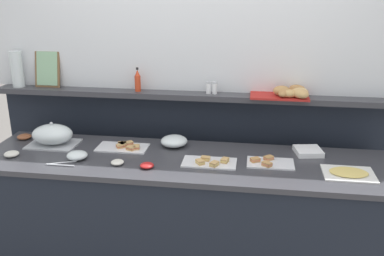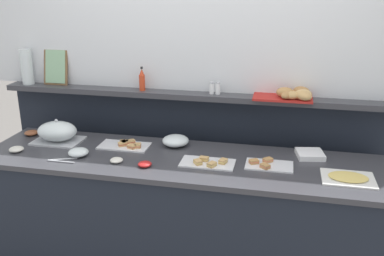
% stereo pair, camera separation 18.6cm
% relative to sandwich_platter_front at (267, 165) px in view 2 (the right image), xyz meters
% --- Properties ---
extents(ground_plane, '(12.00, 12.00, 0.00)m').
position_rel_sandwich_platter_front_xyz_m(ground_plane, '(-0.55, 0.60, -0.92)').
color(ground_plane, slate).
extents(buffet_counter, '(2.68, 0.69, 0.91)m').
position_rel_sandwich_platter_front_xyz_m(buffet_counter, '(-0.55, 0.00, -0.46)').
color(buffet_counter, black).
rests_on(buffet_counter, ground_plane).
extents(back_ledge_unit, '(2.97, 0.22, 1.24)m').
position_rel_sandwich_platter_front_xyz_m(back_ledge_unit, '(-0.55, 0.52, -0.27)').
color(back_ledge_unit, black).
rests_on(back_ledge_unit, ground_plane).
extents(sandwich_platter_front, '(0.29, 0.18, 0.04)m').
position_rel_sandwich_platter_front_xyz_m(sandwich_platter_front, '(0.00, 0.00, 0.00)').
color(sandwich_platter_front, silver).
rests_on(sandwich_platter_front, buffet_counter).
extents(sandwich_platter_rear, '(0.34, 0.18, 0.04)m').
position_rel_sandwich_platter_front_xyz_m(sandwich_platter_rear, '(-0.37, -0.05, 0.00)').
color(sandwich_platter_rear, silver).
rests_on(sandwich_platter_rear, buffet_counter).
extents(sandwich_platter_side, '(0.35, 0.19, 0.04)m').
position_rel_sandwich_platter_front_xyz_m(sandwich_platter_side, '(-0.98, 0.12, 0.00)').
color(sandwich_platter_side, silver).
rests_on(sandwich_platter_side, buffet_counter).
extents(cold_cuts_platter, '(0.30, 0.23, 0.02)m').
position_rel_sandwich_platter_front_xyz_m(cold_cuts_platter, '(0.47, -0.09, -0.00)').
color(cold_cuts_platter, white).
rests_on(cold_cuts_platter, buffet_counter).
extents(serving_cloche, '(0.34, 0.24, 0.17)m').
position_rel_sandwich_platter_front_xyz_m(serving_cloche, '(-1.50, 0.11, 0.06)').
color(serving_cloche, '#B7BABF').
rests_on(serving_cloche, buffet_counter).
extents(glass_bowl_large, '(0.13, 0.13, 0.05)m').
position_rel_sandwich_platter_front_xyz_m(glass_bowl_large, '(-1.23, -0.10, 0.01)').
color(glass_bowl_large, silver).
rests_on(glass_bowl_large, buffet_counter).
extents(glass_bowl_medium, '(0.19, 0.19, 0.07)m').
position_rel_sandwich_platter_front_xyz_m(glass_bowl_medium, '(-0.65, 0.22, 0.02)').
color(glass_bowl_medium, silver).
rests_on(glass_bowl_medium, buffet_counter).
extents(condiment_bowl_teal, '(0.09, 0.09, 0.03)m').
position_rel_sandwich_platter_front_xyz_m(condiment_bowl_teal, '(-0.75, -0.17, 0.01)').
color(condiment_bowl_teal, red).
rests_on(condiment_bowl_teal, buffet_counter).
extents(condiment_bowl_dark, '(0.10, 0.10, 0.04)m').
position_rel_sandwich_platter_front_xyz_m(condiment_bowl_dark, '(-1.76, 0.20, 0.01)').
color(condiment_bowl_dark, brown).
rests_on(condiment_bowl_dark, buffet_counter).
extents(condiment_bowl_cream, '(0.08, 0.08, 0.03)m').
position_rel_sandwich_platter_front_xyz_m(condiment_bowl_cream, '(-0.94, -0.15, 0.00)').
color(condiment_bowl_cream, silver).
rests_on(condiment_bowl_cream, buffet_counter).
extents(condiment_bowl_red, '(0.10, 0.10, 0.03)m').
position_rel_sandwich_platter_front_xyz_m(condiment_bowl_red, '(-1.68, -0.12, 0.01)').
color(condiment_bowl_red, silver).
rests_on(condiment_bowl_red, buffet_counter).
extents(serving_tongs, '(0.19, 0.08, 0.01)m').
position_rel_sandwich_platter_front_xyz_m(serving_tongs, '(-1.30, -0.20, -0.00)').
color(serving_tongs, '#B7BABF').
rests_on(serving_tongs, buffet_counter).
extents(napkin_stack, '(0.20, 0.20, 0.03)m').
position_rel_sandwich_platter_front_xyz_m(napkin_stack, '(0.26, 0.21, 0.01)').
color(napkin_stack, white).
rests_on(napkin_stack, buffet_counter).
extents(hot_sauce_bottle, '(0.04, 0.04, 0.18)m').
position_rel_sandwich_platter_front_xyz_m(hot_sauce_bottle, '(-0.96, 0.44, 0.40)').
color(hot_sauce_bottle, red).
rests_on(hot_sauce_bottle, back_ledge_unit).
extents(salt_shaker, '(0.03, 0.03, 0.09)m').
position_rel_sandwich_platter_front_xyz_m(salt_shaker, '(-0.44, 0.45, 0.36)').
color(salt_shaker, white).
rests_on(salt_shaker, back_ledge_unit).
extents(pepper_shaker, '(0.03, 0.03, 0.09)m').
position_rel_sandwich_platter_front_xyz_m(pepper_shaker, '(-0.39, 0.45, 0.36)').
color(pepper_shaker, white).
rests_on(pepper_shaker, back_ledge_unit).
extents(bread_basket, '(0.41, 0.30, 0.08)m').
position_rel_sandwich_platter_front_xyz_m(bread_basket, '(0.13, 0.41, 0.35)').
color(bread_basket, '#B2231E').
rests_on(bread_basket, back_ledge_unit).
extents(framed_picture, '(0.19, 0.07, 0.28)m').
position_rel_sandwich_platter_front_xyz_m(framed_picture, '(-1.67, 0.49, 0.46)').
color(framed_picture, brown).
rests_on(framed_picture, back_ledge_unit).
extents(water_carafe, '(0.09, 0.09, 0.27)m').
position_rel_sandwich_platter_front_xyz_m(water_carafe, '(-1.89, 0.45, 0.46)').
color(water_carafe, silver).
rests_on(water_carafe, back_ledge_unit).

